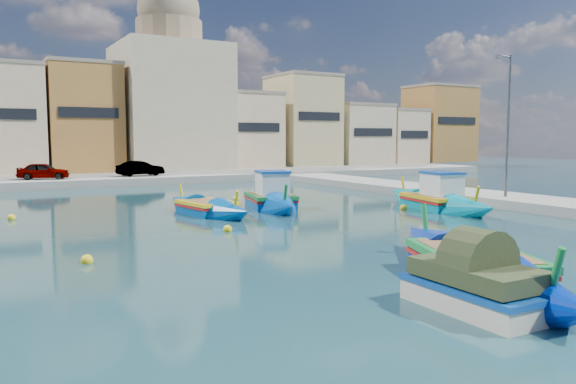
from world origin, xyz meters
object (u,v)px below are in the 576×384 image
object	(u,v)px
luzzu_turquoise_cabin	(436,202)
luzzu_blue_cabin	(270,201)
luzzu_green	(207,209)
tender_near	(477,288)
church_block	(170,89)
quay_street_lamp	(507,125)
luzzu_blue_south	(474,269)

from	to	relation	value
luzzu_turquoise_cabin	luzzu_blue_cabin	size ratio (longest dim) A/B	1.10
luzzu_green	tender_near	size ratio (longest dim) A/B	2.37
church_block	quay_street_lamp	xyz separation A→B (m)	(7.44, -34.00, -4.07)
luzzu_blue_cabin	tender_near	distance (m)	18.21
luzzu_turquoise_cabin	luzzu_green	size ratio (longest dim) A/B	1.29
quay_street_lamp	luzzu_blue_south	world-z (taller)	quay_street_lamp
tender_near	quay_street_lamp	bearing A→B (deg)	37.70
quay_street_lamp	luzzu_blue_south	distance (m)	17.76
luzzu_blue_south	luzzu_green	bearing A→B (deg)	95.11
luzzu_green	luzzu_blue_cabin	bearing A→B (deg)	10.39
church_block	quay_street_lamp	distance (m)	35.04
luzzu_blue_cabin	luzzu_blue_south	size ratio (longest dim) A/B	0.89
church_block	tender_near	world-z (taller)	church_block
luzzu_turquoise_cabin	luzzu_green	world-z (taller)	luzzu_turquoise_cabin
church_block	luzzu_turquoise_cabin	xyz separation A→B (m)	(3.32, -33.11, -8.04)
tender_near	luzzu_blue_south	bearing A→B (deg)	43.22
luzzu_blue_cabin	luzzu_blue_south	world-z (taller)	luzzu_blue_cabin
quay_street_lamp	luzzu_green	world-z (taller)	quay_street_lamp
luzzu_green	luzzu_turquoise_cabin	bearing A→B (deg)	-19.60
luzzu_turquoise_cabin	luzzu_blue_cabin	bearing A→B (deg)	147.29
church_block	luzzu_blue_south	xyz separation A→B (m)	(-6.39, -44.38, -8.11)
church_block	luzzu_blue_cabin	distance (m)	29.84
luzzu_green	luzzu_blue_south	size ratio (longest dim) A/B	0.76
luzzu_turquoise_cabin	luzzu_green	distance (m)	11.74
luzzu_blue_south	luzzu_turquoise_cabin	bearing A→B (deg)	49.27
luzzu_blue_cabin	tender_near	size ratio (longest dim) A/B	2.78
quay_street_lamp	luzzu_green	size ratio (longest dim) A/B	1.07
luzzu_green	tender_near	bearing A→B (deg)	-91.76
luzzu_blue_south	tender_near	size ratio (longest dim) A/B	3.12
church_block	luzzu_green	bearing A→B (deg)	-104.88
luzzu_green	tender_near	world-z (taller)	luzzu_green
luzzu_blue_south	tender_near	bearing A→B (deg)	-136.78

